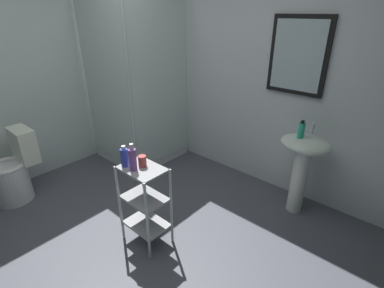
# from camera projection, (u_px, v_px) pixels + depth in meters

# --- Properties ---
(ground_plane) EXTENTS (4.20, 4.20, 0.02)m
(ground_plane) POSITION_uv_depth(u_px,v_px,m) (122.00, 252.00, 2.44)
(ground_plane) COLOR #4E505A
(wall_back) EXTENTS (4.20, 0.14, 2.50)m
(wall_back) POSITION_uv_depth(u_px,v_px,m) (249.00, 71.00, 3.15)
(wall_back) COLOR silver
(wall_back) RESTS_ON ground_plane
(wall_left) EXTENTS (0.10, 4.20, 2.50)m
(wall_left) POSITION_uv_depth(u_px,v_px,m) (5.00, 74.00, 3.01)
(wall_left) COLOR silver
(wall_left) RESTS_ON ground_plane
(shower_stall) EXTENTS (0.92, 0.92, 2.00)m
(shower_stall) POSITION_uv_depth(u_px,v_px,m) (139.00, 127.00, 3.77)
(shower_stall) COLOR white
(shower_stall) RESTS_ON ground_plane
(pedestal_sink) EXTENTS (0.46, 0.37, 0.81)m
(pedestal_sink) POSITION_uv_depth(u_px,v_px,m) (303.00, 160.00, 2.71)
(pedestal_sink) COLOR white
(pedestal_sink) RESTS_ON ground_plane
(sink_faucet) EXTENTS (0.03, 0.03, 0.10)m
(sink_faucet) POSITION_uv_depth(u_px,v_px,m) (313.00, 129.00, 2.67)
(sink_faucet) COLOR silver
(sink_faucet) RESTS_ON pedestal_sink
(toilet) EXTENTS (0.37, 0.49, 0.76)m
(toilet) POSITION_uv_depth(u_px,v_px,m) (14.00, 172.00, 3.01)
(toilet) COLOR white
(toilet) RESTS_ON ground_plane
(storage_cart) EXTENTS (0.38, 0.28, 0.74)m
(storage_cart) POSITION_uv_depth(u_px,v_px,m) (145.00, 200.00, 2.37)
(storage_cart) COLOR silver
(storage_cart) RESTS_ON ground_plane
(hand_soap_bottle) EXTENTS (0.06, 0.06, 0.16)m
(hand_soap_bottle) POSITION_uv_depth(u_px,v_px,m) (301.00, 130.00, 2.58)
(hand_soap_bottle) COLOR #2DBC99
(hand_soap_bottle) RESTS_ON pedestal_sink
(shampoo_bottle_blue) EXTENTS (0.06, 0.06, 0.18)m
(shampoo_bottle_blue) POSITION_uv_depth(u_px,v_px,m) (124.00, 157.00, 2.24)
(shampoo_bottle_blue) COLOR #3349B9
(shampoo_bottle_blue) RESTS_ON storage_cart
(conditioner_bottle_purple) EXTENTS (0.06, 0.06, 0.22)m
(conditioner_bottle_purple) POSITION_uv_depth(u_px,v_px,m) (133.00, 159.00, 2.18)
(conditioner_bottle_purple) COLOR #874FA4
(conditioner_bottle_purple) RESTS_ON storage_cart
(rinse_cup) EXTENTS (0.07, 0.07, 0.09)m
(rinse_cup) POSITION_uv_depth(u_px,v_px,m) (142.00, 161.00, 2.25)
(rinse_cup) COLOR #B24742
(rinse_cup) RESTS_ON storage_cart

